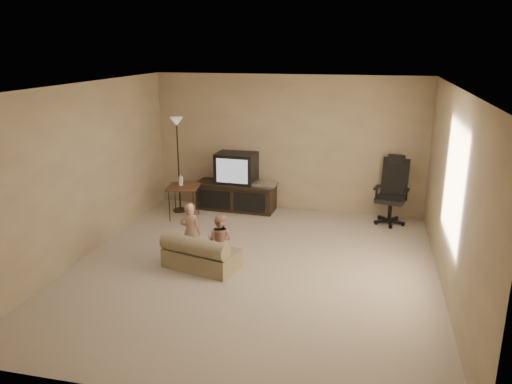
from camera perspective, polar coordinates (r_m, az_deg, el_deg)
floor at (r=7.04m, az=-0.36°, el=-8.77°), size 5.50×5.50×0.00m
room_shell at (r=6.53m, az=-0.39°, el=3.36°), size 5.50×5.50×5.50m
tv_stand at (r=9.36m, az=-2.22°, el=0.67°), size 1.54×0.63×1.08m
office_chair at (r=8.96m, az=15.24°, el=-0.82°), size 0.66×0.68×1.18m
side_table at (r=8.93m, az=-8.32°, el=0.57°), size 0.61×0.61×0.81m
floor_lamp at (r=9.16m, az=-8.97°, el=5.49°), size 0.27×0.27×1.76m
child_sofa at (r=7.02m, az=-6.42°, el=-7.14°), size 1.12×0.81×0.50m
toddler_left at (r=7.19m, az=-7.50°, el=-4.55°), size 0.32×0.24×0.87m
toddler_right at (r=6.97m, az=-4.17°, el=-5.55°), size 0.40×0.25×0.78m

